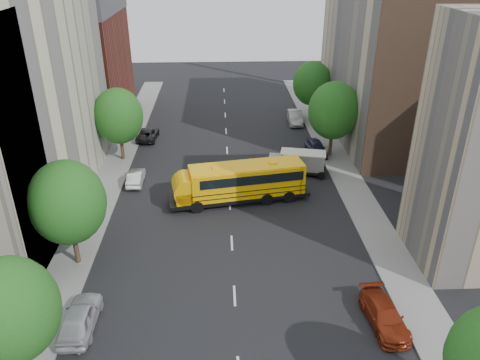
{
  "coord_description": "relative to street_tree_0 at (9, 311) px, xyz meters",
  "views": [
    {
      "loc": [
        -0.71,
        -31.64,
        20.31
      ],
      "look_at": [
        0.8,
        2.0,
        3.35
      ],
      "focal_mm": 35.0,
      "sensor_mm": 36.0,
      "label": 1
    }
  ],
  "objects": [
    {
      "name": "street_tree_5",
      "position": [
        22.0,
        40.0,
        0.06
      ],
      "size": [
        4.86,
        4.86,
        7.51
      ],
      "color": "#38281C",
      "rests_on": "ground"
    },
    {
      "name": "street_tree_4",
      "position": [
        22.0,
        28.0,
        0.43
      ],
      "size": [
        5.25,
        5.25,
        8.1
      ],
      "color": "#38281C",
      "rests_on": "ground"
    },
    {
      "name": "street_tree_2",
      "position": [
        0.0,
        28.0,
        0.19
      ],
      "size": [
        4.99,
        4.99,
        7.71
      ],
      "color": "#38281C",
      "rests_on": "ground"
    },
    {
      "name": "parked_car_0",
      "position": [
        1.85,
        3.57,
        -3.85
      ],
      "size": [
        1.89,
        4.64,
        1.58
      ],
      "primitive_type": "imported",
      "rotation": [
        0.0,
        0.0,
        3.13
      ],
      "color": "#B6B5BC",
      "rests_on": "ground"
    },
    {
      "name": "lane_markings",
      "position": [
        11.0,
        24.0,
        -4.64
      ],
      "size": [
        0.15,
        64.0,
        0.01
      ],
      "primitive_type": "cube",
      "color": "silver",
      "rests_on": "ground"
    },
    {
      "name": "parked_car_1",
      "position": [
        2.2,
        22.4,
        -4.01
      ],
      "size": [
        1.4,
        3.87,
        1.27
      ],
      "primitive_type": "imported",
      "rotation": [
        0.0,
        0.0,
        3.16
      ],
      "color": "silver",
      "rests_on": "ground"
    },
    {
      "name": "street_tree_0",
      "position": [
        0.0,
        0.0,
        0.0
      ],
      "size": [
        4.8,
        4.8,
        7.41
      ],
      "color": "#38281C",
      "rests_on": "ground"
    },
    {
      "name": "parked_car_3",
      "position": [
        19.8,
        3.07,
        -3.97
      ],
      "size": [
        2.28,
        4.8,
        1.35
      ],
      "primitive_type": "imported",
      "rotation": [
        0.0,
        0.0,
        0.08
      ],
      "color": "maroon",
      "rests_on": "ground"
    },
    {
      "name": "parked_car_2",
      "position": [
        1.86,
        33.77,
        -4.01
      ],
      "size": [
        2.4,
        4.7,
        1.27
      ],
      "primitive_type": "imported",
      "rotation": [
        0.0,
        0.0,
        3.08
      ],
      "color": "black",
      "rests_on": "ground"
    },
    {
      "name": "ground",
      "position": [
        11.0,
        14.0,
        -4.64
      ],
      "size": [
        120.0,
        120.0,
        0.0
      ],
      "primitive_type": "plane",
      "color": "black",
      "rests_on": "ground"
    },
    {
      "name": "building_right_far",
      "position": [
        29.0,
        34.0,
        4.36
      ],
      "size": [
        10.0,
        22.0,
        18.0
      ],
      "primitive_type": "cube",
      "color": "#B8A68F",
      "rests_on": "ground"
    },
    {
      "name": "building_left_redbrick",
      "position": [
        -7.0,
        42.0,
        1.86
      ],
      "size": [
        10.0,
        15.0,
        13.0
      ],
      "primitive_type": "cube",
      "color": "maroon",
      "rests_on": "ground"
    },
    {
      "name": "parked_car_5",
      "position": [
        19.8,
        38.55,
        -3.86
      ],
      "size": [
        1.82,
        4.79,
        1.56
      ],
      "primitive_type": "imported",
      "rotation": [
        0.0,
        0.0,
        -0.04
      ],
      "color": "gray",
      "rests_on": "ground"
    },
    {
      "name": "street_tree_1",
      "position": [
        0.0,
        10.0,
        0.31
      ],
      "size": [
        5.12,
        5.12,
        7.9
      ],
      "color": "#38281C",
      "rests_on": "ground"
    },
    {
      "name": "school_bus",
      "position": [
        11.71,
        18.57,
        -2.7
      ],
      "size": [
        12.64,
        4.93,
        3.48
      ],
      "rotation": [
        0.0,
        0.0,
        0.18
      ],
      "color": "black",
      "rests_on": "ground"
    },
    {
      "name": "building_right_sidewall",
      "position": [
        29.0,
        23.0,
        4.36
      ],
      "size": [
        10.1,
        0.3,
        18.0
      ],
      "primitive_type": "cube",
      "color": "brown",
      "rests_on": "ground"
    },
    {
      "name": "sidewalk_right",
      "position": [
        22.5,
        19.0,
        -4.58
      ],
      "size": [
        3.0,
        80.0,
        0.12
      ],
      "primitive_type": "cube",
      "color": "slate",
      "rests_on": "ground"
    },
    {
      "name": "building_left_cream",
      "position": [
        -7.0,
        20.0,
        5.36
      ],
      "size": [
        10.0,
        26.0,
        20.0
      ],
      "primitive_type": "cube",
      "color": "beige",
      "rests_on": "ground"
    },
    {
      "name": "safari_truck",
      "position": [
        17.89,
        23.87,
        -3.41
      ],
      "size": [
        5.72,
        3.06,
        2.33
      ],
      "rotation": [
        0.0,
        0.0,
        -0.22
      ],
      "color": "black",
      "rests_on": "ground"
    },
    {
      "name": "parked_car_4",
      "position": [
        20.6,
        28.54,
        -3.9
      ],
      "size": [
        2.07,
        4.49,
        1.49
      ],
      "primitive_type": "imported",
      "rotation": [
        0.0,
        0.0,
        0.07
      ],
      "color": "#302F53",
      "rests_on": "ground"
    },
    {
      "name": "sidewalk_left",
      "position": [
        -0.5,
        19.0,
        -4.58
      ],
      "size": [
        3.0,
        80.0,
        0.12
      ],
      "primitive_type": "cube",
      "color": "slate",
      "rests_on": "ground"
    }
  ]
}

